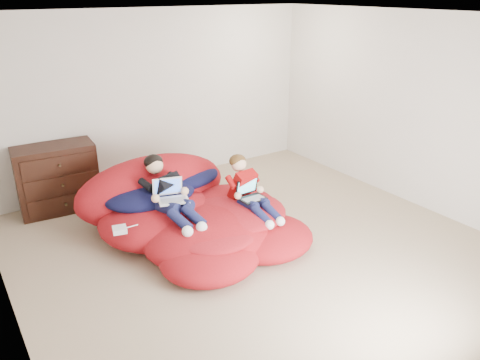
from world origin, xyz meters
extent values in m
cube|color=gray|center=(0.00, 0.00, -0.12)|extent=(5.10, 5.10, 0.25)
cube|color=beige|center=(0.00, 2.51, 1.25)|extent=(5.10, 0.02, 2.50)
cube|color=beige|center=(2.51, 0.00, 1.25)|extent=(0.02, 5.10, 2.50)
cube|color=white|center=(0.00, 0.00, 2.51)|extent=(5.10, 5.10, 0.02)
cube|color=black|center=(-1.57, 2.24, 0.44)|extent=(1.02, 0.57, 0.89)
cube|color=black|center=(-1.57, 1.99, 0.18)|extent=(0.89, 0.09, 0.21)
cylinder|color=#4C3F26|center=(-1.57, 1.97, 0.18)|extent=(0.03, 0.06, 0.03)
cube|color=black|center=(-1.57, 1.99, 0.44)|extent=(0.89, 0.09, 0.21)
cylinder|color=#4C3F26|center=(-1.57, 1.97, 0.44)|extent=(0.03, 0.06, 0.03)
cube|color=black|center=(-1.57, 1.99, 0.71)|extent=(0.89, 0.09, 0.21)
cylinder|color=#4C3F26|center=(-1.57, 1.97, 0.71)|extent=(0.03, 0.06, 0.03)
ellipsoid|color=#B0131B|center=(-0.74, 0.85, 0.22)|extent=(1.50, 1.34, 0.54)
ellipsoid|color=#B0131B|center=(0.04, 0.62, 0.20)|extent=(1.28, 1.24, 0.46)
ellipsoid|color=#B0131B|center=(-0.39, 0.25, 0.18)|extent=(1.64, 1.31, 0.53)
ellipsoid|color=#B0131B|center=(-0.66, -0.12, 0.14)|extent=(1.07, 0.98, 0.36)
ellipsoid|color=#B0131B|center=(0.10, -0.09, 0.13)|extent=(1.09, 0.99, 0.36)
ellipsoid|color=#B0131B|center=(-0.65, 1.30, 0.40)|extent=(1.95, 0.86, 0.86)
ellipsoid|color=#0F1138|center=(-0.79, 1.07, 0.48)|extent=(1.13, 0.93, 0.29)
ellipsoid|color=#0F1138|center=(-0.29, 1.19, 0.52)|extent=(0.99, 0.69, 0.24)
ellipsoid|color=#A91820|center=(-0.03, 0.31, 0.34)|extent=(1.12, 1.12, 0.20)
ellipsoid|color=#A91820|center=(-0.49, 0.03, 0.30)|extent=(0.92, 0.83, 0.17)
ellipsoid|color=white|center=(-0.97, 1.36, 0.62)|extent=(0.42, 0.27, 0.27)
cube|color=black|center=(-0.73, 0.83, 0.62)|extent=(0.40, 0.49, 0.39)
sphere|color=#DBAB86|center=(-0.73, 0.99, 0.84)|extent=(0.20, 0.20, 0.20)
ellipsoid|color=black|center=(-0.73, 1.02, 0.87)|extent=(0.23, 0.21, 0.17)
cylinder|color=#14183E|center=(-0.81, 0.51, 0.51)|extent=(0.23, 0.35, 0.18)
cylinder|color=#14183E|center=(-0.81, 0.22, 0.48)|extent=(0.20, 0.33, 0.21)
sphere|color=white|center=(-0.81, 0.05, 0.42)|extent=(0.12, 0.12, 0.12)
cylinder|color=#14183E|center=(-0.65, 0.51, 0.51)|extent=(0.23, 0.35, 0.18)
cylinder|color=#14183E|center=(-0.65, 0.22, 0.48)|extent=(0.20, 0.33, 0.21)
sphere|color=white|center=(-0.65, 0.05, 0.42)|extent=(0.12, 0.12, 0.12)
cube|color=#A60E0F|center=(0.11, 0.41, 0.59)|extent=(0.28, 0.31, 0.40)
sphere|color=#DBAB86|center=(0.11, 0.50, 0.84)|extent=(0.18, 0.18, 0.18)
ellipsoid|color=#483013|center=(0.11, 0.52, 0.87)|extent=(0.20, 0.19, 0.15)
cylinder|color=#14183E|center=(0.04, 0.19, 0.44)|extent=(0.15, 0.30, 0.16)
cylinder|color=#14183E|center=(0.04, -0.07, 0.42)|extent=(0.12, 0.29, 0.19)
sphere|color=white|center=(0.04, -0.22, 0.37)|extent=(0.11, 0.11, 0.11)
cylinder|color=#14183E|center=(0.18, 0.19, 0.44)|extent=(0.15, 0.30, 0.16)
cylinder|color=#14183E|center=(0.18, -0.07, 0.42)|extent=(0.12, 0.29, 0.19)
sphere|color=white|center=(0.18, -0.22, 0.37)|extent=(0.11, 0.11, 0.11)
cube|color=silver|center=(-0.73, 0.53, 0.57)|extent=(0.38, 0.31, 0.01)
cube|color=gray|center=(-0.73, 0.51, 0.58)|extent=(0.30, 0.20, 0.00)
cube|color=silver|center=(-0.73, 0.67, 0.69)|extent=(0.33, 0.16, 0.22)
cube|color=blue|center=(-0.73, 0.66, 0.69)|extent=(0.29, 0.13, 0.18)
cube|color=black|center=(0.11, 0.20, 0.50)|extent=(0.30, 0.21, 0.01)
cube|color=gray|center=(0.11, 0.19, 0.51)|extent=(0.25, 0.12, 0.00)
cube|color=black|center=(0.11, 0.33, 0.61)|extent=(0.29, 0.06, 0.20)
cube|color=#54AFC4|center=(0.11, 0.32, 0.61)|extent=(0.26, 0.04, 0.16)
cube|color=silver|center=(-1.38, 0.48, 0.42)|extent=(0.17, 0.17, 0.05)
camera|label=1|loc=(-2.72, -3.77, 2.74)|focal=35.00mm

